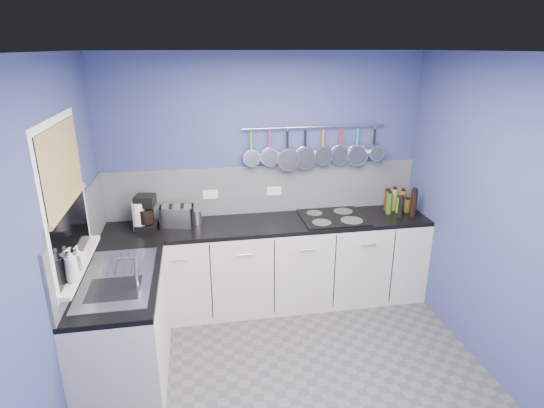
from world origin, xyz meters
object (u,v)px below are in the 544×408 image
object	(u,v)px
paper_towel	(139,217)
canister	(197,217)
hob	(333,217)
soap_bottle_b	(78,257)
soap_bottle_a	(71,265)
toaster	(177,216)
coffee_maker	(146,213)

from	to	relation	value
paper_towel	canister	bearing A→B (deg)	8.50
canister	hob	size ratio (longest dim) A/B	0.22
soap_bottle_b	soap_bottle_a	bearing A→B (deg)	-90.00
soap_bottle_b	paper_towel	xyz separation A→B (m)	(0.30, 1.00, -0.10)
soap_bottle_a	toaster	size ratio (longest dim) A/B	0.79
toaster	coffee_maker	bearing A→B (deg)	-153.76
soap_bottle_b	coffee_maker	bearing A→B (deg)	70.23
toaster	canister	size ratio (longest dim) A/B	2.17
toaster	canister	world-z (taller)	toaster
soap_bottle_a	soap_bottle_b	distance (m)	0.18
soap_bottle_a	hob	distance (m)	2.50
canister	hob	xyz separation A→B (m)	(1.35, -0.08, -0.06)
soap_bottle_a	coffee_maker	size ratio (longest dim) A/B	0.72
soap_bottle_a	paper_towel	distance (m)	1.23
canister	coffee_maker	bearing A→B (deg)	-172.62
paper_towel	soap_bottle_b	bearing A→B (deg)	-106.93
soap_bottle_a	hob	size ratio (longest dim) A/B	0.38
soap_bottle_a	soap_bottle_b	xyz separation A→B (m)	(0.00, 0.18, -0.03)
coffee_maker	toaster	bearing A→B (deg)	19.81
paper_towel	hob	xyz separation A→B (m)	(1.88, 0.00, -0.13)
hob	soap_bottle_b	bearing A→B (deg)	-155.35
soap_bottle_a	canister	distance (m)	1.52
paper_towel	toaster	bearing A→B (deg)	11.00
paper_towel	hob	world-z (taller)	paper_towel
toaster	canister	xyz separation A→B (m)	(0.18, 0.01, -0.03)
soap_bottle_b	canister	xyz separation A→B (m)	(0.83, 1.08, -0.17)
toaster	canister	distance (m)	0.19
coffee_maker	hob	xyz separation A→B (m)	(1.82, -0.02, -0.16)
soap_bottle_a	toaster	bearing A→B (deg)	62.59
soap_bottle_a	paper_towel	xyz separation A→B (m)	(0.30, 1.18, -0.13)
paper_towel	coffee_maker	bearing A→B (deg)	16.67
paper_towel	hob	distance (m)	1.88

